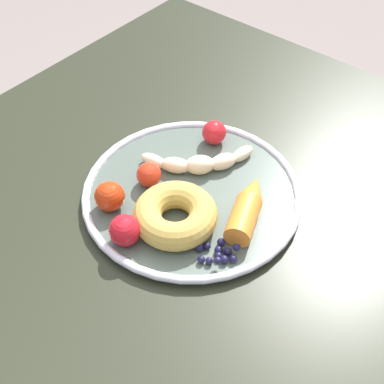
{
  "coord_description": "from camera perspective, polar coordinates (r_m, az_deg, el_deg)",
  "views": [
    {
      "loc": [
        -0.38,
        -0.31,
        1.33
      ],
      "look_at": [
        0.05,
        0.05,
        0.75
      ],
      "focal_mm": 51.02,
      "sensor_mm": 36.0,
      "label": 1
    }
  ],
  "objects": [
    {
      "name": "plate",
      "position": [
        0.81,
        0.0,
        -0.14
      ],
      "size": [
        0.33,
        0.33,
        0.02
      ],
      "color": "#4C5951",
      "rests_on": "dining_table"
    },
    {
      "name": "tomato_near",
      "position": [
        0.78,
        -8.62,
        -0.46
      ],
      "size": [
        0.04,
        0.04,
        0.04
      ],
      "primitive_type": "sphere",
      "color": "#BA300F",
      "rests_on": "plate"
    },
    {
      "name": "dining_table",
      "position": [
        0.84,
        0.27,
        -8.08
      ],
      "size": [
        1.04,
        0.96,
        0.73
      ],
      "color": "#26291D",
      "rests_on": "ground_plane"
    },
    {
      "name": "banana",
      "position": [
        0.83,
        0.76,
        3.14
      ],
      "size": [
        0.14,
        0.13,
        0.03
      ],
      "color": "beige",
      "rests_on": "plate"
    },
    {
      "name": "tomato_far",
      "position": [
        0.88,
        2.33,
        6.23
      ],
      "size": [
        0.04,
        0.04,
        0.04
      ],
      "primitive_type": "sphere",
      "color": "red",
      "rests_on": "plate"
    },
    {
      "name": "tomato_mid",
      "position": [
        0.81,
        -4.53,
        1.82
      ],
      "size": [
        0.04,
        0.04,
        0.04
      ],
      "primitive_type": "sphere",
      "color": "red",
      "rests_on": "plate"
    },
    {
      "name": "donut",
      "position": [
        0.75,
        -1.76,
        -2.42
      ],
      "size": [
        0.16,
        0.16,
        0.04
      ],
      "primitive_type": "torus",
      "rotation": [
        0.0,
        0.0,
        0.96
      ],
      "color": "#BA9745",
      "rests_on": "plate"
    },
    {
      "name": "blueberry_pile",
      "position": [
        0.72,
        2.78,
        -6.35
      ],
      "size": [
        0.05,
        0.06,
        0.02
      ],
      "color": "#191638",
      "rests_on": "plate"
    },
    {
      "name": "tomato_extra",
      "position": [
        0.73,
        -7.03,
        -3.99
      ],
      "size": [
        0.04,
        0.04,
        0.04
      ],
      "primitive_type": "sphere",
      "color": "red",
      "rests_on": "plate"
    },
    {
      "name": "carrot_orange",
      "position": [
        0.76,
        5.83,
        -1.53
      ],
      "size": [
        0.13,
        0.08,
        0.04
      ],
      "color": "orange",
      "rests_on": "plate"
    }
  ]
}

